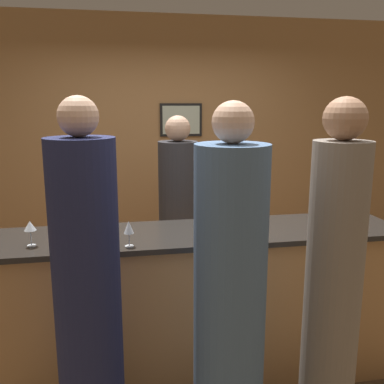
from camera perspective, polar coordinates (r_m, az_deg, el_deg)
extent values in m
plane|color=#4C3823|center=(3.35, 0.16, -23.26)|extent=(14.00, 14.00, 0.00)
cube|color=#A37547|center=(4.57, -3.97, 5.18)|extent=(8.00, 0.06, 2.80)
cube|color=black|center=(4.53, -1.47, 9.59)|extent=(0.44, 0.02, 0.34)
cube|color=#B7C6B2|center=(4.52, -1.45, 9.58)|extent=(0.39, 0.00, 0.29)
cube|color=#B27F4C|center=(3.08, 0.16, -15.27)|extent=(2.80, 0.56, 1.05)
cube|color=black|center=(2.88, 0.17, -5.63)|extent=(2.86, 0.62, 0.04)
cylinder|color=#2D2D33|center=(3.75, -1.83, -5.57)|extent=(0.34, 0.34, 1.61)
sphere|color=tan|center=(3.59, -1.92, 8.47)|extent=(0.21, 0.21, 0.21)
cylinder|color=#1E234C|center=(2.29, -13.61, -15.58)|extent=(0.33, 0.33, 1.77)
sphere|color=tan|center=(2.04, -14.96, 9.72)|extent=(0.19, 0.19, 0.19)
cylinder|color=#4C6B93|center=(2.25, 4.99, -16.25)|extent=(0.36, 0.36, 1.74)
sphere|color=tan|center=(1.99, 5.50, 9.25)|extent=(0.20, 0.20, 0.20)
cylinder|color=gray|center=(2.47, 18.12, -14.05)|extent=(0.30, 0.30, 1.74)
sphere|color=#A37556|center=(2.24, 19.75, 9.20)|extent=(0.22, 0.22, 0.22)
cylinder|color=black|center=(3.06, 19.53, -2.62)|extent=(0.08, 0.08, 0.24)
cylinder|color=black|center=(3.02, 19.73, 0.20)|extent=(0.03, 0.03, 0.07)
cylinder|color=silver|center=(2.61, -8.36, -7.14)|extent=(0.05, 0.05, 0.00)
cylinder|color=silver|center=(2.60, -8.38, -6.28)|extent=(0.01, 0.01, 0.08)
cone|color=silver|center=(2.57, -8.43, -4.67)|extent=(0.06, 0.06, 0.08)
cylinder|color=silver|center=(2.77, -20.61, -6.69)|extent=(0.05, 0.05, 0.00)
cylinder|color=silver|center=(2.75, -20.68, -5.73)|extent=(0.01, 0.01, 0.09)
cone|color=silver|center=(2.73, -20.80, -4.22)|extent=(0.07, 0.07, 0.06)
cylinder|color=silver|center=(2.77, -10.82, -6.08)|extent=(0.05, 0.05, 0.00)
cylinder|color=silver|center=(2.76, -10.85, -5.21)|extent=(0.01, 0.01, 0.08)
cone|color=silver|center=(2.74, -10.91, -3.73)|extent=(0.08, 0.08, 0.06)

